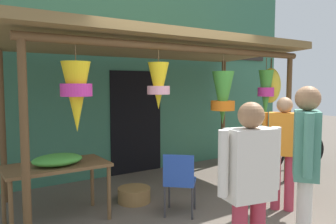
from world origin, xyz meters
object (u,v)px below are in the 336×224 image
at_px(flower_heap_on_table, 59,160).
at_px(customer_foreground, 284,144).
at_px(display_table, 56,171).
at_px(shopper_by_bananas, 250,182).
at_px(folding_chair, 179,179).
at_px(vendor_in_orange, 306,160).
at_px(parked_bicycle, 291,152).
at_px(wicker_basket_by_table, 134,195).

height_order(flower_heap_on_table, customer_foreground, customer_foreground).
height_order(display_table, shopper_by_bananas, shopper_by_bananas).
height_order(folding_chair, customer_foreground, customer_foreground).
distance_m(display_table, vendor_in_orange, 2.92).
bearing_deg(vendor_in_orange, customer_foreground, 45.17).
xyz_separation_m(flower_heap_on_table, folding_chair, (1.39, -0.63, -0.31)).
bearing_deg(shopper_by_bananas, folding_chair, 74.27).
xyz_separation_m(display_table, shopper_by_bananas, (0.94, -2.33, 0.29)).
bearing_deg(parked_bicycle, customer_foreground, -146.58).
bearing_deg(shopper_by_bananas, customer_foreground, 29.68).
distance_m(flower_heap_on_table, wicker_basket_by_table, 1.34).
distance_m(customer_foreground, shopper_by_bananas, 2.04).
xyz_separation_m(display_table, vendor_in_orange, (1.72, -2.33, 0.37)).
bearing_deg(customer_foreground, wicker_basket_by_table, 137.95).
bearing_deg(customer_foreground, vendor_in_orange, -134.83).
height_order(wicker_basket_by_table, vendor_in_orange, vendor_in_orange).
relative_size(display_table, wicker_basket_by_table, 2.59).
height_order(folding_chair, wicker_basket_by_table, folding_chair).
bearing_deg(folding_chair, wicker_basket_by_table, 107.90).
distance_m(parked_bicycle, customer_foreground, 2.56).
relative_size(parked_bicycle, customer_foreground, 1.09).
distance_m(vendor_in_orange, shopper_by_bananas, 0.78).
height_order(folding_chair, parked_bicycle, parked_bicycle).
distance_m(flower_heap_on_table, parked_bicycle, 4.81).
relative_size(flower_heap_on_table, customer_foreground, 0.39).
relative_size(customer_foreground, shopper_by_bananas, 0.98).
bearing_deg(wicker_basket_by_table, shopper_by_bananas, -94.78).
bearing_deg(parked_bicycle, folding_chair, -167.47).
distance_m(parked_bicycle, shopper_by_bananas, 4.57).
distance_m(folding_chair, customer_foreground, 1.51).
bearing_deg(flower_heap_on_table, wicker_basket_by_table, 8.08).
height_order(vendor_in_orange, customer_foreground, vendor_in_orange).
xyz_separation_m(display_table, parked_bicycle, (4.80, 0.05, -0.31)).
bearing_deg(flower_heap_on_table, vendor_in_orange, -52.89).
relative_size(wicker_basket_by_table, vendor_in_orange, 0.28).
bearing_deg(vendor_in_orange, shopper_by_bananas, -179.33).
relative_size(folding_chair, vendor_in_orange, 0.49).
distance_m(parked_bicycle, vendor_in_orange, 3.95).
bearing_deg(display_table, customer_foreground, -26.03).
xyz_separation_m(folding_chair, customer_foreground, (1.31, -0.62, 0.42)).
height_order(display_table, customer_foreground, customer_foreground).
height_order(customer_foreground, shopper_by_bananas, shopper_by_bananas).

